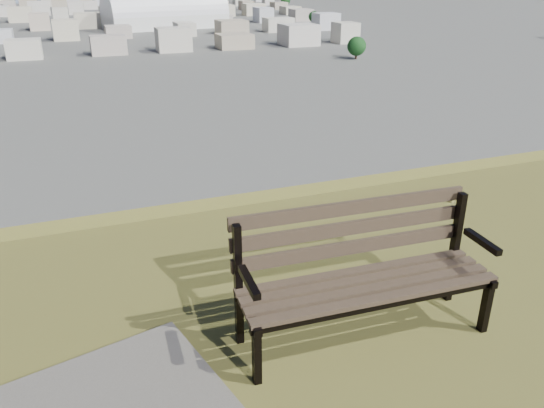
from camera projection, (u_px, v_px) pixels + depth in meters
name	position (u px, v px, depth m)	size (l,w,h in m)	color
park_bench	(362.00, 266.00, 3.98)	(1.96, 0.71, 1.01)	#443427
arena	(166.00, 16.00, 271.74)	(63.49, 34.98, 25.39)	silver
city_blocks	(61.00, 10.00, 348.85)	(395.00, 361.00, 7.00)	beige
city_trees	(9.00, 18.00, 275.25)	(406.52, 387.20, 9.98)	#39251C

